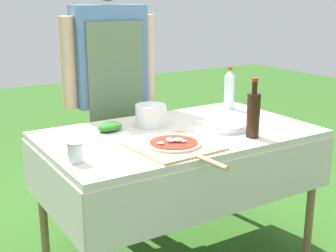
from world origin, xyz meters
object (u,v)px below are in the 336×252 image
object	(u,v)px
plate_stack	(225,127)
person_cook	(110,81)
prep_table	(179,146)
sauce_jar	(76,153)
pizza_on_peel	(175,145)
mixing_tub	(151,115)
water_bottle	(229,89)
herb_container	(110,127)
oil_bottle	(253,114)

from	to	relation	value
plate_stack	person_cook	bearing A→B (deg)	113.20
prep_table	sauce_jar	xyz separation A→B (m)	(-0.65, -0.17, 0.13)
pizza_on_peel	mixing_tub	world-z (taller)	mixing_tub
prep_table	mixing_tub	world-z (taller)	mixing_tub
water_bottle	herb_container	xyz separation A→B (m)	(-0.89, -0.08, -0.10)
pizza_on_peel	person_cook	bearing A→B (deg)	80.80
person_cook	sauce_jar	size ratio (longest dim) A/B	17.96
pizza_on_peel	sauce_jar	size ratio (longest dim) A/B	6.27
pizza_on_peel	sauce_jar	distance (m)	0.48
herb_container	mixing_tub	size ratio (longest dim) A/B	1.20
pizza_on_peel	plate_stack	bearing A→B (deg)	12.61
herb_container	pizza_on_peel	bearing A→B (deg)	-70.89
pizza_on_peel	herb_container	xyz separation A→B (m)	(-0.15, 0.42, 0.01)
water_bottle	mixing_tub	xyz separation A→B (m)	(-0.64, -0.10, -0.07)
pizza_on_peel	herb_container	bearing A→B (deg)	105.03
herb_container	plate_stack	size ratio (longest dim) A/B	0.94
pizza_on_peel	water_bottle	xyz separation A→B (m)	(0.74, 0.51, 0.12)
pizza_on_peel	water_bottle	distance (m)	0.91
oil_bottle	mixing_tub	bearing A→B (deg)	125.81
water_bottle	plate_stack	world-z (taller)	water_bottle
plate_stack	sauce_jar	world-z (taller)	sauce_jar
pizza_on_peel	plate_stack	distance (m)	0.43
water_bottle	plate_stack	size ratio (longest dim) A/B	1.21
prep_table	sauce_jar	size ratio (longest dim) A/B	15.87
pizza_on_peel	plate_stack	size ratio (longest dim) A/B	2.59
herb_container	water_bottle	bearing A→B (deg)	5.46
herb_container	plate_stack	world-z (taller)	herb_container
person_cook	mixing_tub	world-z (taller)	person_cook
person_cook	sauce_jar	xyz separation A→B (m)	(-0.56, -0.83, -0.14)
sauce_jar	person_cook	bearing A→B (deg)	56.00
sauce_jar	pizza_on_peel	bearing A→B (deg)	-7.28
person_cook	mixing_tub	xyz separation A→B (m)	(0.02, -0.48, -0.12)
plate_stack	herb_container	bearing A→B (deg)	151.53
oil_bottle	prep_table	bearing A→B (deg)	132.63
water_bottle	herb_container	distance (m)	0.90
person_cook	pizza_on_peel	xyz separation A→B (m)	(-0.08, -0.89, -0.17)
pizza_on_peel	water_bottle	world-z (taller)	water_bottle
oil_bottle	plate_stack	xyz separation A→B (m)	(-0.03, 0.18, -0.11)
pizza_on_peel	herb_container	world-z (taller)	herb_container
person_cook	mixing_tub	size ratio (longest dim) A/B	9.47
person_cook	oil_bottle	size ratio (longest dim) A/B	5.36
person_cook	plate_stack	xyz separation A→B (m)	(0.33, -0.76, -0.17)
herb_container	sauce_jar	distance (m)	0.49
person_cook	herb_container	distance (m)	0.54
mixing_tub	sauce_jar	world-z (taller)	mixing_tub
water_bottle	herb_container	bearing A→B (deg)	-174.54
mixing_tub	pizza_on_peel	bearing A→B (deg)	-103.93
prep_table	plate_stack	size ratio (longest dim) A/B	6.56
prep_table	person_cook	bearing A→B (deg)	98.20
herb_container	plate_stack	bearing A→B (deg)	-28.47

